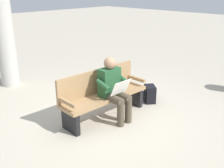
# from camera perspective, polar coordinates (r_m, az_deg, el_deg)

# --- Properties ---
(ground_plane) EXTENTS (40.00, 40.00, 0.00)m
(ground_plane) POSITION_cam_1_polar(r_m,az_deg,el_deg) (5.12, -1.43, -7.02)
(ground_plane) COLOR #B7AD99
(bench_near) EXTENTS (1.82, 0.55, 0.90)m
(bench_near) POSITION_cam_1_polar(r_m,az_deg,el_deg) (4.97, -2.03, -2.05)
(bench_near) COLOR #9E7A51
(bench_near) RESTS_ON ground
(person_seated) EXTENTS (0.58, 0.58, 1.18)m
(person_seated) POSITION_cam_1_polar(r_m,az_deg,el_deg) (4.78, 0.32, -0.77)
(person_seated) COLOR #23512D
(person_seated) RESTS_ON ground
(backpack) EXTENTS (0.35, 0.36, 0.36)m
(backpack) POSITION_cam_1_polar(r_m,az_deg,el_deg) (5.72, 8.11, -2.15)
(backpack) COLOR black
(backpack) RESTS_ON ground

